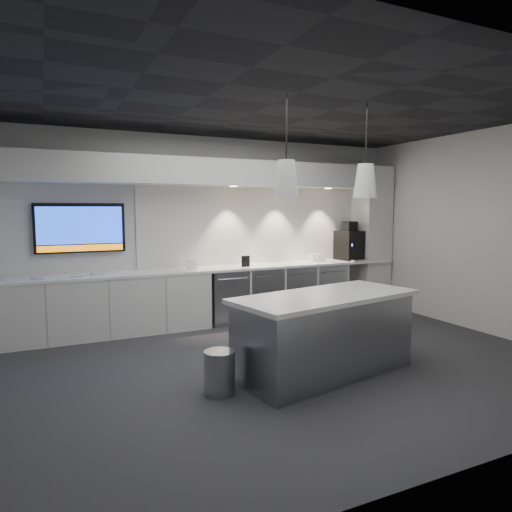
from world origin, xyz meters
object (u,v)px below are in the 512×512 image
bin (219,372)px  coffee_machine (349,244)px  wall_tv (80,228)px  island (325,334)px

bin → coffee_machine: (3.57, 2.70, 0.97)m
bin → coffee_machine: size_ratio=0.61×
bin → wall_tv: bearing=109.4°
island → bin: (-1.26, -0.02, -0.24)m
island → wall_tv: bearing=117.1°
wall_tv → island: wall_tv is taller
coffee_machine → wall_tv: bearing=172.3°
wall_tv → bin: wall_tv is taller
wall_tv → bin: (1.04, -2.95, -1.34)m
island → bin: size_ratio=5.21×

